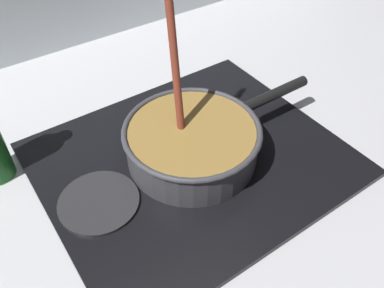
{
  "coord_description": "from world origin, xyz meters",
  "views": [
    {
      "loc": [
        -0.17,
        -0.22,
        0.57
      ],
      "look_at": [
        0.15,
        0.23,
        0.05
      ],
      "focal_mm": 37.74,
      "sensor_mm": 36.0,
      "label": 1
    }
  ],
  "objects": [
    {
      "name": "hob_plate",
      "position": [
        0.15,
        0.23,
        0.01
      ],
      "size": [
        0.56,
        0.48,
        0.01
      ],
      "primitive_type": "cube",
      "color": "black",
      "rests_on": "ground"
    },
    {
      "name": "spare_burner",
      "position": [
        -0.05,
        0.23,
        0.01
      ],
      "size": [
        0.14,
        0.14,
        0.01
      ],
      "primitive_type": "cylinder",
      "color": "#262628",
      "rests_on": "hob_plate"
    },
    {
      "name": "cooking_pan",
      "position": [
        0.15,
        0.23,
        0.05
      ],
      "size": [
        0.42,
        0.26,
        0.31
      ],
      "color": "#38383D",
      "rests_on": "hob_plate"
    },
    {
      "name": "burner_ring",
      "position": [
        0.15,
        0.23,
        0.02
      ],
      "size": [
        0.18,
        0.18,
        0.01
      ],
      "primitive_type": "torus",
      "color": "#592D0C",
      "rests_on": "hob_plate"
    }
  ]
}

